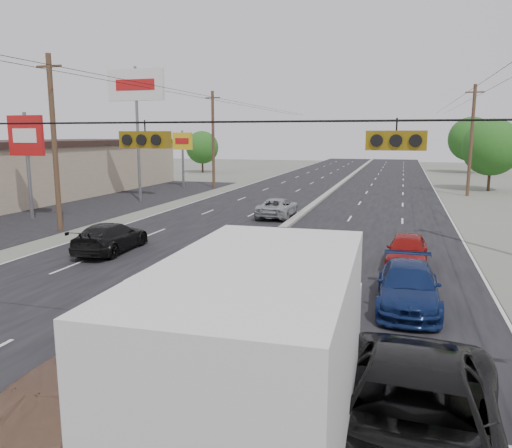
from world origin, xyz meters
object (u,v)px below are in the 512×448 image
(queue_car_e, at_px, (407,251))
(utility_pole_left_c, at_px, (213,139))
(pole_sign_mid, at_px, (26,142))
(tree_right_far, at_px, (471,139))
(utility_pole_right_c, at_px, (471,140))
(red_sedan, at_px, (274,293))
(tree_right_mid, at_px, (492,147))
(tree_left_far, at_px, (202,147))
(queue_car_b, at_px, (310,265))
(box_truck, at_px, (267,364))
(tan_sedan, at_px, (54,430))
(oncoming_near, at_px, (111,238))
(pole_sign_far, at_px, (183,146))
(pole_sign_billboard, at_px, (136,94))
(queue_car_d, at_px, (408,287))
(utility_pole_left_b, at_px, (54,143))
(oncoming_far, at_px, (277,208))
(queue_car_a, at_px, (280,244))
(black_suv, at_px, (412,427))

(queue_car_e, bearing_deg, utility_pole_left_c, 128.16)
(pole_sign_mid, bearing_deg, tree_right_far, 57.60)
(utility_pole_right_c, relative_size, red_sedan, 2.32)
(utility_pole_right_c, height_order, tree_right_mid, utility_pole_right_c)
(tree_left_far, bearing_deg, queue_car_b, -63.66)
(box_truck, xyz_separation_m, tan_sedan, (-3.30, -1.04, -1.12))
(oncoming_near, bearing_deg, tree_left_far, -75.52)
(tree_left_far, distance_m, tree_right_far, 39.31)
(queue_car_b, relative_size, oncoming_near, 0.94)
(pole_sign_far, bearing_deg, pole_sign_billboard, -82.87)
(pole_sign_far, bearing_deg, oncoming_near, -72.01)
(tree_left_far, height_order, queue_car_b, tree_left_far)
(queue_car_b, bearing_deg, pole_sign_far, 122.80)
(red_sedan, distance_m, queue_car_d, 4.42)
(utility_pole_left_b, distance_m, queue_car_b, 17.83)
(red_sedan, xyz_separation_m, queue_car_d, (4.00, 1.89, -0.01))
(tree_left_far, bearing_deg, oncoming_near, -72.54)
(red_sedan, relative_size, oncoming_far, 0.91)
(queue_car_d, bearing_deg, queue_car_b, 155.00)
(pole_sign_billboard, bearing_deg, box_truck, -57.53)
(queue_car_e, bearing_deg, pole_sign_billboard, 146.86)
(utility_pole_right_c, xyz_separation_m, box_truck, (-7.80, -42.18, -3.17))
(utility_pole_right_c, bearing_deg, tree_right_far, 83.35)
(red_sedan, xyz_separation_m, queue_car_e, (4.00, 7.26, -0.01))
(utility_pole_left_b, xyz_separation_m, queue_car_d, (19.50, -8.09, -4.41))
(utility_pole_left_c, bearing_deg, box_truck, -67.81)
(tan_sedan, bearing_deg, queue_car_d, 63.02)
(oncoming_far, bearing_deg, utility_pole_left_b, 36.49)
(utility_pole_left_b, xyz_separation_m, box_truck, (17.20, -17.18, -3.17))
(pole_sign_mid, xyz_separation_m, red_sedan, (20.00, -12.97, -4.41))
(queue_car_a, distance_m, queue_car_d, 7.53)
(queue_car_b, bearing_deg, red_sedan, -97.37)
(pole_sign_far, distance_m, queue_car_d, 40.47)
(black_suv, xyz_separation_m, oncoming_near, (-13.62, 12.69, -0.18))
(oncoming_far, bearing_deg, tree_right_far, -110.50)
(queue_car_a, distance_m, oncoming_near, 8.14)
(pole_sign_mid, distance_m, black_suv, 31.27)
(utility_pole_left_b, relative_size, black_suv, 1.58)
(utility_pole_right_c, height_order, queue_car_e, utility_pole_right_c)
(utility_pole_right_c, relative_size, pole_sign_far, 1.67)
(black_suv, bearing_deg, tan_sedan, -160.57)
(tree_left_far, bearing_deg, tan_sedan, -69.69)
(tree_left_far, xyz_separation_m, queue_car_d, (29.00, -53.09, -3.02))
(tan_sedan, distance_m, red_sedan, 8.40)
(box_truck, relative_size, black_suv, 1.19)
(pole_sign_far, bearing_deg, tan_sedan, -68.07)
(pole_sign_billboard, distance_m, oncoming_near, 20.36)
(utility_pole_left_c, height_order, oncoming_far, utility_pole_left_c)
(utility_pole_left_c, xyz_separation_m, tree_right_far, (28.50, 30.00, -0.15))
(pole_sign_far, bearing_deg, pole_sign_mid, -92.60)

